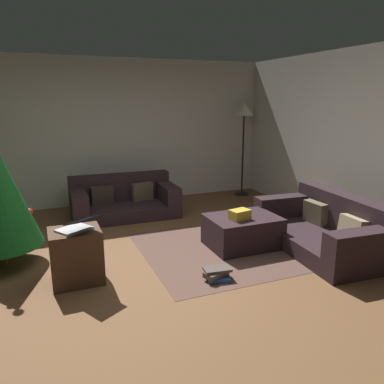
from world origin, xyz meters
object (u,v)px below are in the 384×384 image
at_px(gift_box, 240,214).
at_px(laptop, 78,226).
at_px(tv_remote, 246,213).
at_px(book_stack, 217,274).
at_px(couch_right, 327,229).
at_px(couch_left, 123,200).
at_px(side_table, 76,256).
at_px(corner_lamp, 244,117).
at_px(ottoman, 243,231).

distance_m(gift_box, laptop, 2.00).
xyz_separation_m(gift_box, tv_remote, (0.20, 0.19, -0.05)).
bearing_deg(laptop, book_stack, -19.79).
distance_m(couch_right, gift_box, 1.16).
relative_size(couch_left, laptop, 3.31).
distance_m(side_table, corner_lamp, 4.54).
height_order(couch_right, corner_lamp, corner_lamp).
bearing_deg(corner_lamp, couch_left, -170.01).
height_order(tv_remote, side_table, side_table).
relative_size(tv_remote, laptop, 0.31).
bearing_deg(book_stack, gift_box, 46.17).
height_order(couch_right, laptop, laptop).
xyz_separation_m(gift_box, side_table, (-2.02, -0.12, -0.18)).
height_order(couch_left, corner_lamp, corner_lamp).
xyz_separation_m(ottoman, tv_remote, (0.10, 0.11, 0.21)).
xyz_separation_m(couch_right, ottoman, (-0.98, 0.47, -0.06)).
bearing_deg(book_stack, ottoman, 45.45).
bearing_deg(couch_right, gift_box, 74.09).
xyz_separation_m(couch_left, tv_remote, (1.25, -1.88, 0.17)).
bearing_deg(corner_lamp, tv_remote, -118.63).
xyz_separation_m(tv_remote, book_stack, (-0.83, -0.85, -0.35)).
bearing_deg(laptop, couch_left, 67.24).
relative_size(tv_remote, book_stack, 0.50).
relative_size(ottoman, book_stack, 2.84).
height_order(couch_right, ottoman, couch_right).
distance_m(couch_left, gift_box, 2.33).
relative_size(couch_right, side_table, 3.27).
xyz_separation_m(side_table, laptop, (0.03, -0.05, 0.35)).
distance_m(couch_left, couch_right, 3.25).
relative_size(couch_right, laptop, 3.63).
bearing_deg(corner_lamp, side_table, -142.99).
relative_size(couch_right, corner_lamp, 1.03).
height_order(couch_right, side_table, couch_right).
bearing_deg(couch_left, book_stack, 99.85).
bearing_deg(gift_box, ottoman, 40.12).
distance_m(couch_left, side_table, 2.39).
bearing_deg(book_stack, tv_remote, 45.58).
relative_size(couch_left, gift_box, 6.92).
xyz_separation_m(couch_left, side_table, (-0.97, -2.18, 0.04)).
distance_m(ottoman, corner_lamp, 3.10).
bearing_deg(laptop, gift_box, 4.95).
distance_m(side_table, book_stack, 1.51).
relative_size(couch_right, ottoman, 2.07).
distance_m(laptop, corner_lamp, 4.47).
bearing_deg(corner_lamp, book_stack, -123.50).
height_order(couch_left, laptop, laptop).
distance_m(couch_left, corner_lamp, 2.87).
bearing_deg(gift_box, book_stack, -133.83).
xyz_separation_m(gift_box, corner_lamp, (1.46, 2.51, 1.09)).
height_order(laptop, corner_lamp, corner_lamp).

